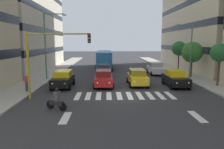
% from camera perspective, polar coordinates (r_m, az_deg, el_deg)
% --- Properties ---
extents(ground_plane, '(180.00, 180.00, 0.00)m').
position_cam_1_polar(ground_plane, '(19.12, 3.25, -5.56)').
color(ground_plane, '#2D2D30').
extents(sidewalk_right, '(2.97, 90.00, 0.15)m').
position_cam_1_polar(sidewalk_right, '(20.70, -24.89, -5.05)').
color(sidewalk_right, '#9E998E').
rests_on(sidewalk_right, ground_plane).
extents(building_right_block_0, '(10.71, 24.09, 19.22)m').
position_cam_1_polar(building_right_block_0, '(41.08, -23.88, 14.78)').
color(building_right_block_0, beige).
rests_on(building_right_block_0, ground_plane).
extents(crosswalk_markings, '(8.55, 2.80, 0.01)m').
position_cam_1_polar(crosswalk_markings, '(19.12, 3.25, -5.54)').
color(crosswalk_markings, silver).
rests_on(crosswalk_markings, ground_plane).
extents(lane_arrow_0, '(0.50, 2.20, 0.01)m').
position_cam_1_polar(lane_arrow_0, '(14.95, 21.46, -10.21)').
color(lane_arrow_0, silver).
rests_on(lane_arrow_0, ground_plane).
extents(lane_arrow_1, '(0.50, 2.20, 0.01)m').
position_cam_1_polar(lane_arrow_1, '(14.01, -12.13, -11.06)').
color(lane_arrow_1, silver).
rests_on(lane_arrow_1, ground_plane).
extents(car_0, '(2.02, 4.44, 1.72)m').
position_cam_1_polar(car_0, '(23.76, 16.31, -0.92)').
color(car_0, black).
rests_on(car_0, ground_plane).
extents(car_1, '(2.02, 4.44, 1.72)m').
position_cam_1_polar(car_1, '(23.69, 6.66, -0.66)').
color(car_1, gold).
rests_on(car_1, ground_plane).
extents(car_2, '(2.02, 4.44, 1.72)m').
position_cam_1_polar(car_2, '(22.90, -2.22, -0.93)').
color(car_2, maroon).
rests_on(car_2, ground_plane).
extents(car_3, '(2.02, 4.44, 1.72)m').
position_cam_1_polar(car_3, '(23.03, -12.74, -1.08)').
color(car_3, black).
rests_on(car_3, ground_plane).
extents(car_row2_0, '(2.02, 4.44, 1.72)m').
position_cam_1_polar(car_row2_0, '(28.99, -2.25, 1.08)').
color(car_row2_0, '#474C51').
rests_on(car_row2_0, ground_plane).
extents(car_row2_1, '(2.02, 4.44, 1.72)m').
position_cam_1_polar(car_row2_1, '(31.99, 11.38, 1.63)').
color(car_row2_1, silver).
rests_on(car_row2_1, ground_plane).
extents(bus_behind_traffic, '(2.78, 10.50, 3.00)m').
position_cam_1_polar(bus_behind_traffic, '(38.53, -2.04, 4.40)').
color(bus_behind_traffic, '#286BAD').
rests_on(bus_behind_traffic, ground_plane).
extents(motorcycle_with_rider, '(1.54, 0.90, 1.57)m').
position_cam_1_polar(motorcycle_with_rider, '(15.49, -14.37, -6.74)').
color(motorcycle_with_rider, black).
rests_on(motorcycle_with_rider, ground_plane).
extents(traffic_light_gantry, '(5.16, 0.36, 5.50)m').
position_cam_1_polar(traffic_light_gantry, '(18.23, -16.80, 5.37)').
color(traffic_light_gantry, '#AD991E').
rests_on(traffic_light_gantry, ground_plane).
extents(street_lamp_left, '(2.49, 0.28, 6.69)m').
position_cam_1_polar(street_lamp_left, '(28.32, 19.36, 7.22)').
color(street_lamp_left, '#4C6B56').
rests_on(street_lamp_left, sidewalk_left).
extents(street_lamp_right, '(2.74, 0.28, 7.93)m').
position_cam_1_polar(street_lamp_right, '(27.38, -16.40, 8.77)').
color(street_lamp_right, '#4C6B56').
rests_on(street_lamp_right, sidewalk_right).
extents(street_tree_0, '(1.91, 1.91, 4.39)m').
position_cam_1_polar(street_tree_0, '(24.81, 26.44, 5.12)').
color(street_tree_0, '#513823').
rests_on(street_tree_0, sidewalk_left).
extents(street_tree_1, '(2.67, 2.67, 4.53)m').
position_cam_1_polar(street_tree_1, '(29.78, 20.33, 5.50)').
color(street_tree_1, '#513823').
rests_on(street_tree_1, sidewalk_left).
extents(street_tree_2, '(2.22, 2.22, 4.62)m').
position_cam_1_polar(street_tree_2, '(35.31, 17.21, 6.53)').
color(street_tree_2, '#513823').
rests_on(street_tree_2, sidewalk_left).
extents(pedestrian_waiting, '(0.36, 0.24, 1.63)m').
position_cam_1_polar(pedestrian_waiting, '(21.42, -21.43, -1.88)').
color(pedestrian_waiting, '#2D3347').
rests_on(pedestrian_waiting, sidewalk_right).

